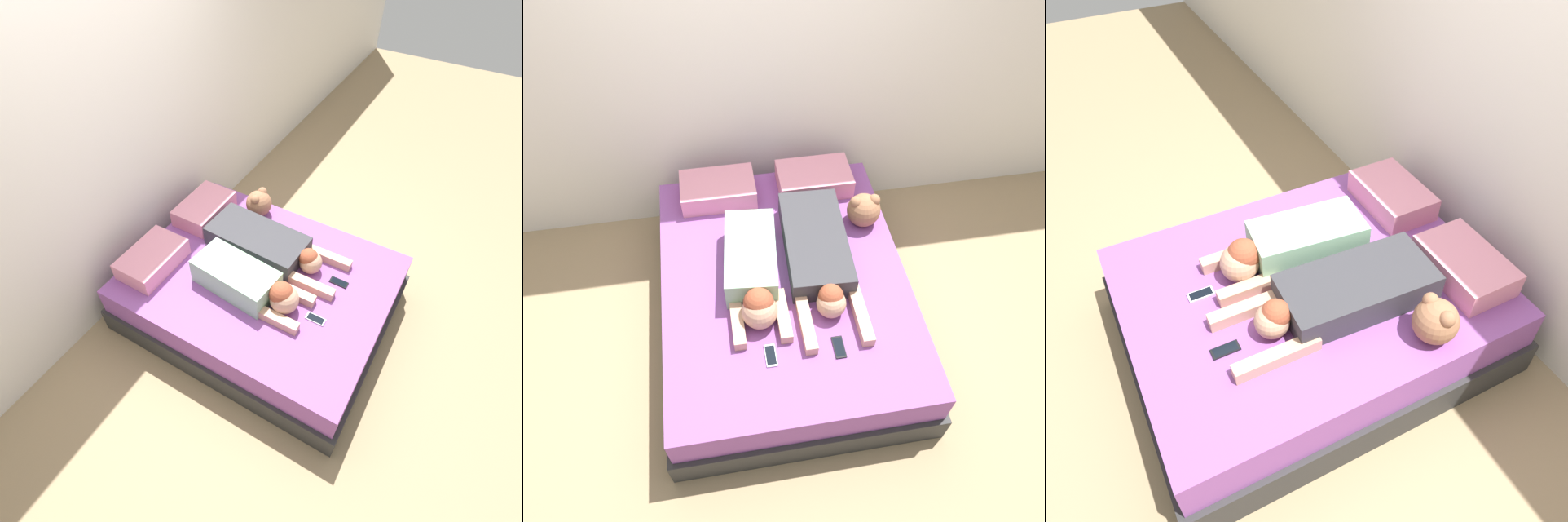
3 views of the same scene
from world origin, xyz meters
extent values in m
plane|color=#9E8460|center=(0.00, 0.00, 0.00)|extent=(12.00, 12.00, 0.00)
cube|color=white|center=(0.00, 1.14, 1.30)|extent=(12.00, 0.06, 2.60)
cube|color=#2D2D2D|center=(0.00, 0.00, 0.11)|extent=(1.58, 1.98, 0.23)
cube|color=#8C4C9E|center=(0.00, 0.00, 0.35)|extent=(1.52, 1.92, 0.24)
cube|color=pink|center=(-0.34, 0.77, 0.54)|extent=(0.52, 0.33, 0.15)
cube|color=pink|center=(0.34, 0.77, 0.54)|extent=(0.52, 0.33, 0.15)
cube|color=#8CBF99|center=(-0.19, 0.10, 0.57)|extent=(0.37, 0.64, 0.21)
sphere|color=tan|center=(-0.19, -0.30, 0.57)|extent=(0.21, 0.21, 0.21)
sphere|color=#99472D|center=(-0.19, -0.28, 0.62)|extent=(0.18, 0.18, 0.18)
cube|color=tan|center=(-0.32, -0.31, 0.50)|extent=(0.07, 0.34, 0.07)
cube|color=tan|center=(-0.06, -0.31, 0.50)|extent=(0.07, 0.34, 0.07)
cube|color=#333338|center=(0.23, 0.17, 0.55)|extent=(0.42, 0.80, 0.17)
sphere|color=tan|center=(0.23, -0.31, 0.55)|extent=(0.18, 0.18, 0.18)
sphere|color=#99472D|center=(0.23, -0.28, 0.59)|extent=(0.15, 0.15, 0.15)
cube|color=tan|center=(0.07, -0.36, 0.50)|extent=(0.07, 0.43, 0.07)
cube|color=tan|center=(0.39, -0.36, 0.50)|extent=(0.07, 0.43, 0.07)
cube|color=silver|center=(-0.16, -0.54, 0.47)|extent=(0.06, 0.14, 0.01)
cube|color=black|center=(-0.16, -0.54, 0.48)|extent=(0.05, 0.12, 0.00)
cube|color=black|center=(0.22, -0.55, 0.47)|extent=(0.06, 0.14, 0.01)
cube|color=black|center=(0.22, -0.55, 0.48)|extent=(0.05, 0.12, 0.00)
sphere|color=#996647|center=(0.60, 0.37, 0.58)|extent=(0.22, 0.22, 0.22)
sphere|color=#996647|center=(0.54, 0.37, 0.66)|extent=(0.08, 0.08, 0.08)
sphere|color=#996647|center=(0.66, 0.37, 0.66)|extent=(0.08, 0.08, 0.08)
camera|label=1|loc=(-1.74, -1.02, 2.84)|focal=28.00mm
camera|label=2|loc=(-0.31, -1.88, 3.02)|focal=35.00mm
camera|label=3|loc=(1.65, -0.85, 2.46)|focal=35.00mm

